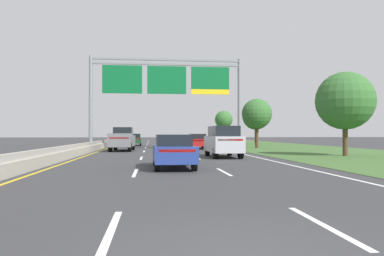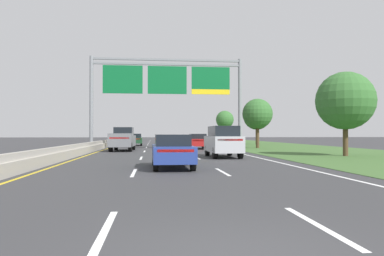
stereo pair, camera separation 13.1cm
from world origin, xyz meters
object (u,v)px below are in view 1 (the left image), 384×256
overhead_sign_gantry (167,84)px  roadside_tree_far (256,116)px  car_blue_centre_lane_sedan (173,151)px  roadside_tree_distant (224,120)px  car_darkgreen_left_lane_sedan (134,139)px  pickup_truck_grey (122,139)px  roadside_tree_mid (257,114)px  car_red_right_lane_sedan (197,141)px  roadside_tree_near (345,101)px  car_silver_right_lane_suv (223,141)px

overhead_sign_gantry → roadside_tree_far: size_ratio=2.49×
car_blue_centre_lane_sedan → roadside_tree_distant: 51.63m
car_darkgreen_left_lane_sedan → roadside_tree_far: 17.75m
roadside_tree_distant → pickup_truck_grey: bearing=-116.2°
overhead_sign_gantry → car_darkgreen_left_lane_sedan: size_ratio=3.39×
roadside_tree_mid → car_blue_centre_lane_sedan: bearing=-115.4°
roadside_tree_mid → car_red_right_lane_sedan: bearing=-169.7°
roadside_tree_mid → roadside_tree_far: roadside_tree_far is taller
roadside_tree_near → pickup_truck_grey: bearing=149.0°
car_blue_centre_lane_sedan → roadside_tree_distant: (12.35, 50.02, 3.33)m
car_blue_centre_lane_sedan → car_red_right_lane_sedan: same height
car_blue_centre_lane_sedan → roadside_tree_distant: bearing=-14.8°
pickup_truck_grey → roadside_tree_distant: size_ratio=0.93×
overhead_sign_gantry → car_red_right_lane_sedan: size_ratio=3.41×
overhead_sign_gantry → pickup_truck_grey: bearing=-159.0°
car_blue_centre_lane_sedan → roadside_tree_distant: roadside_tree_distant is taller
car_blue_centre_lane_sedan → roadside_tree_near: size_ratio=0.74×
car_blue_centre_lane_sedan → car_silver_right_lane_suv: (3.82, 7.33, 0.28)m
car_darkgreen_left_lane_sedan → roadside_tree_mid: bearing=-127.2°
overhead_sign_gantry → car_silver_right_lane_suv: bearing=-74.0°
roadside_tree_near → car_silver_right_lane_suv: bearing=-178.8°
pickup_truck_grey → car_darkgreen_left_lane_sedan: pickup_truck_grey is taller
overhead_sign_gantry → pickup_truck_grey: overhead_sign_gantry is taller
car_silver_right_lane_suv → roadside_tree_distant: roadside_tree_distant is taller
roadside_tree_near → roadside_tree_distant: 42.51m
car_silver_right_lane_suv → car_blue_centre_lane_sedan: bearing=151.9°
car_silver_right_lane_suv → car_red_right_lane_sedan: (-0.11, 13.53, -0.28)m
car_silver_right_lane_suv → roadside_tree_distant: size_ratio=0.81×
car_silver_right_lane_suv → roadside_tree_mid: bearing=-25.0°
pickup_truck_grey → roadside_tree_distant: 36.50m
car_silver_right_lane_suv → roadside_tree_far: roadside_tree_far is taller
pickup_truck_grey → roadside_tree_far: size_ratio=0.90×
car_silver_right_lane_suv → overhead_sign_gantry: bearing=15.4°
car_red_right_lane_sedan → roadside_tree_far: bearing=-37.5°
pickup_truck_grey → car_red_right_lane_sedan: (7.43, 3.47, -0.26)m
overhead_sign_gantry → roadside_tree_mid: size_ratio=2.77×
car_silver_right_lane_suv → roadside_tree_near: size_ratio=0.79×
pickup_truck_grey → car_red_right_lane_sedan: bearing=-63.3°
overhead_sign_gantry → roadside_tree_mid: (10.04, 3.10, -2.74)m
car_darkgreen_left_lane_sedan → roadside_tree_near: (15.97, -24.51, 3.12)m
roadside_tree_mid → roadside_tree_far: bearing=74.3°
car_red_right_lane_sedan → roadside_tree_mid: 7.51m
roadside_tree_far → roadside_tree_mid: bearing=-105.7°
car_red_right_lane_sedan → roadside_tree_distant: size_ratio=0.76×
car_silver_right_lane_suv → roadside_tree_far: size_ratio=0.78×
overhead_sign_gantry → car_silver_right_lane_suv: (3.35, -11.67, -5.40)m
car_red_right_lane_sedan → roadside_tree_near: 16.38m
roadside_tree_distant → overhead_sign_gantry: bearing=-111.0°
pickup_truck_grey → car_blue_centre_lane_sedan: bearing=-166.3°
car_darkgreen_left_lane_sedan → roadside_tree_near: 29.42m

